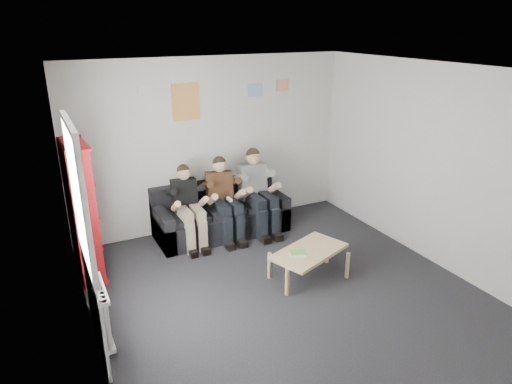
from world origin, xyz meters
TOP-DOWN VIEW (x-y plane):
  - room_shell at (0.00, 0.00)m, footprint 5.00×5.00m
  - sofa at (-0.05, 2.11)m, footprint 2.05×0.84m
  - bookshelf at (-2.09, 1.70)m, footprint 0.27×0.81m
  - coffee_table at (0.44, 0.31)m, footprint 1.01×0.56m
  - game_cases at (0.25, 0.27)m, footprint 0.22×0.18m
  - person_left at (-0.63, 1.92)m, footprint 0.37×0.79m
  - person_middle at (-0.05, 1.92)m, footprint 0.39×0.84m
  - person_right at (0.52, 1.91)m, footprint 0.42×0.90m
  - radiator at (-2.15, 0.20)m, footprint 0.10×0.64m
  - window at (-2.22, 0.20)m, footprint 0.05×1.30m
  - poster_large at (-0.40, 2.49)m, footprint 0.42×0.01m
  - poster_blue at (0.75, 2.49)m, footprint 0.25×0.01m
  - poster_pink at (1.25, 2.49)m, footprint 0.22×0.01m
  - poster_sign at (-1.00, 2.49)m, footprint 0.20×0.01m

SIDE VIEW (x-z plane):
  - sofa at x=-0.05m, z-range -0.11..0.68m
  - radiator at x=-2.15m, z-range 0.05..0.65m
  - coffee_table at x=0.44m, z-range 0.15..0.56m
  - game_cases at x=0.25m, z-range 0.41..0.44m
  - person_left at x=-0.63m, z-range 0.00..1.22m
  - person_middle at x=-0.05m, z-range -0.01..1.26m
  - person_right at x=0.52m, z-range -0.01..1.31m
  - bookshelf at x=-2.09m, z-range 0.00..1.80m
  - window at x=-2.22m, z-range -0.15..2.21m
  - room_shell at x=0.00m, z-range -1.15..3.85m
  - poster_large at x=-0.40m, z-range 1.77..2.32m
  - poster_blue at x=0.75m, z-range 2.05..2.25m
  - poster_pink at x=1.25m, z-range 2.11..2.29m
  - poster_sign at x=-1.00m, z-range 2.18..2.32m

